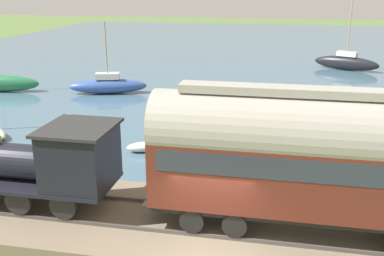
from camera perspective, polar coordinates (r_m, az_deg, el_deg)
name	(u,v)px	position (r m, az deg, el deg)	size (l,w,h in m)	color
harbor_water	(267,52)	(56.28, 9.51, 9.54)	(80.00, 80.00, 0.01)	#426075
rail_embankment	(215,229)	(15.06, 2.99, -12.67)	(5.08, 56.00, 0.58)	#756651
steam_locomotive	(46,160)	(15.99, -18.10, -3.92)	(2.48, 6.38, 3.48)	black
passenger_coach	(320,155)	(13.78, 15.89, -3.29)	(2.23, 10.49, 4.49)	black
sailboat_black	(346,62)	(45.75, 18.98, 7.91)	(3.62, 6.06, 9.34)	black
sailboat_blue	(108,85)	(34.40, -10.61, 5.35)	(2.89, 5.93, 5.28)	#335199
rowboat_near_shore	(71,119)	(27.46, -15.06, 1.06)	(1.99, 2.13, 0.47)	silver
rowboat_off_pier	(330,168)	(20.44, 17.12, -4.85)	(1.67, 2.04, 0.52)	#B7B2A3
rowboat_far_out	(146,147)	(22.18, -5.91, -2.38)	(1.36, 1.99, 0.48)	silver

